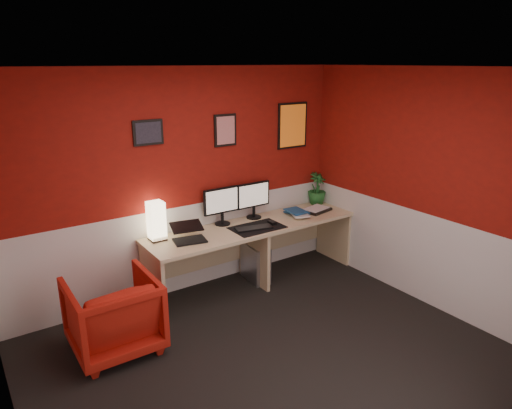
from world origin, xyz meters
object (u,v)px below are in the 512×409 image
shoji_lamp (156,222)px  monitor_right (254,195)px  zen_tray (316,210)px  monitor_left (222,200)px  pc_tower (255,262)px  armchair (113,315)px  potted_plant (317,189)px  desk (254,254)px  laptop (189,231)px

shoji_lamp → monitor_right: monitor_right is taller
zen_tray → monitor_left: bearing=169.0°
monitor_left → zen_tray: (1.23, -0.24, -0.28)m
monitor_left → monitor_right: 0.43m
shoji_lamp → zen_tray: 2.07m
shoji_lamp → pc_tower: bearing=-6.2°
armchair → zen_tray: bearing=-171.9°
shoji_lamp → zen_tray: shoji_lamp is taller
zen_tray → potted_plant: size_ratio=0.84×
potted_plant → pc_tower: (-1.09, -0.15, -0.71)m
zen_tray → armchair: bearing=-172.2°
desk → potted_plant: bearing=11.0°
monitor_right → pc_tower: size_ratio=1.29×
armchair → pc_tower: bearing=-166.0°
shoji_lamp → potted_plant: 2.26m
monitor_left → armchair: (-1.51, -0.62, -0.67)m
laptop → monitor_right: size_ratio=0.57×
desk → shoji_lamp: (-1.11, 0.20, 0.56)m
zen_tray → desk: bearing=179.5°
pc_tower → armchair: bearing=-160.1°
monitor_left → zen_tray: monitor_left is taller
monitor_right → desk: bearing=-123.0°
laptop → pc_tower: (0.90, 0.10, -0.61)m
potted_plant → armchair: bearing=-168.3°
pc_tower → potted_plant: bearing=14.2°
armchair → potted_plant: bearing=-168.1°
desk → armchair: size_ratio=3.37×
monitor_right → pc_tower: bearing=-119.6°
desk → zen_tray: size_ratio=7.43×
pc_tower → zen_tray: bearing=1.0°
desk → potted_plant: 1.31m
desk → laptop: 0.97m
potted_plant → pc_tower: bearing=-172.0°
laptop → shoji_lamp: bearing=150.1°
zen_tray → potted_plant: 0.37m
potted_plant → desk: bearing=-169.0°
pc_tower → armchair: armchair is taller
shoji_lamp → laptop: bearing=-41.2°
potted_plant → pc_tower: potted_plant is taller
shoji_lamp → potted_plant: bearing=0.7°
pc_tower → monitor_right: bearing=66.6°
desk → monitor_right: monitor_right is taller
monitor_right → zen_tray: (0.80, -0.23, -0.28)m
monitor_left → pc_tower: monitor_left is taller
shoji_lamp → desk: bearing=-10.1°
monitor_right → armchair: size_ratio=0.75×
desk → pc_tower: (0.06, 0.07, -0.14)m
desk → armchair: bearing=-167.9°
shoji_lamp → armchair: bearing=-140.1°
desk → monitor_left: bearing=141.4°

